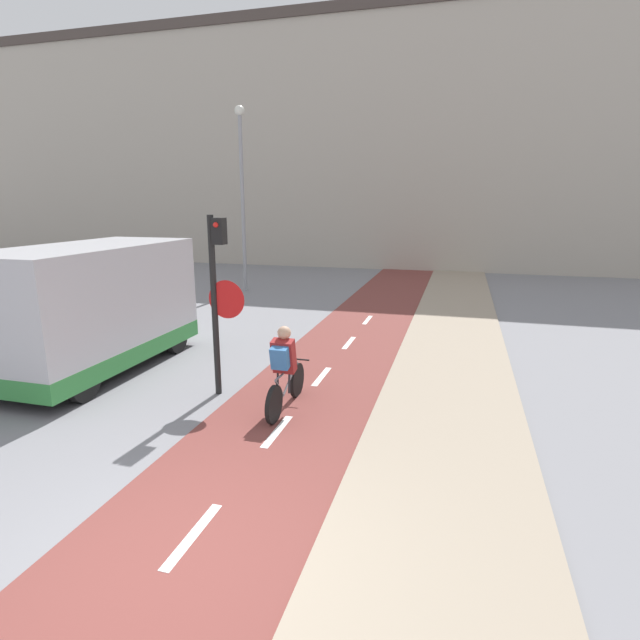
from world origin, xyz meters
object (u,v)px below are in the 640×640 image
traffic_light_pole (218,287)px  cyclist_near (284,370)px  street_lamp_far (242,181)px  van (92,310)px

traffic_light_pole → cyclist_near: (1.33, -0.39, -1.27)m
traffic_light_pole → cyclist_near: size_ratio=1.81×
cyclist_near → street_lamp_far: bearing=117.2°
street_lamp_far → cyclist_near: (5.33, -10.39, -3.43)m
street_lamp_far → van: size_ratio=1.47×
cyclist_near → van: (-4.43, 0.91, 0.56)m
traffic_light_pole → van: bearing=170.5°
street_lamp_far → van: 9.95m
cyclist_near → van: 4.56m
traffic_light_pole → street_lamp_far: bearing=111.8°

